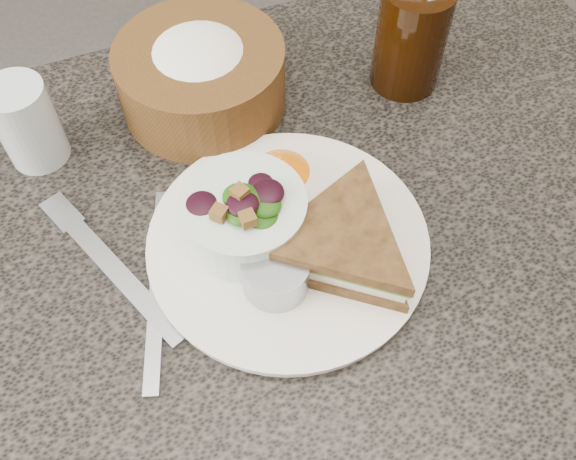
% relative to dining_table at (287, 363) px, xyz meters
% --- Properties ---
extents(floor, '(6.00, 6.00, 0.00)m').
position_rel_dining_table_xyz_m(floor, '(0.00, 0.00, -0.38)').
color(floor, '#454240').
rests_on(floor, ground).
extents(dining_table, '(1.00, 0.70, 0.75)m').
position_rel_dining_table_xyz_m(dining_table, '(0.00, 0.00, 0.00)').
color(dining_table, black).
rests_on(dining_table, floor).
extents(dinner_plate, '(0.29, 0.29, 0.01)m').
position_rel_dining_table_xyz_m(dinner_plate, '(-0.01, -0.02, 0.38)').
color(dinner_plate, silver).
rests_on(dinner_plate, dining_table).
extents(sandwich, '(0.25, 0.25, 0.05)m').
position_rel_dining_table_xyz_m(sandwich, '(0.03, -0.06, 0.41)').
color(sandwich, brown).
rests_on(sandwich, dinner_plate).
extents(salad_bowl, '(0.15, 0.15, 0.07)m').
position_rel_dining_table_xyz_m(salad_bowl, '(-0.04, 0.01, 0.42)').
color(salad_bowl, silver).
rests_on(salad_bowl, dinner_plate).
extents(dressing_ramekin, '(0.07, 0.07, 0.04)m').
position_rel_dining_table_xyz_m(dressing_ramekin, '(-0.04, -0.06, 0.41)').
color(dressing_ramekin, '#9399A1').
rests_on(dressing_ramekin, dinner_plate).
extents(orange_wedge, '(0.08, 0.08, 0.03)m').
position_rel_dining_table_xyz_m(orange_wedge, '(0.02, 0.06, 0.40)').
color(orange_wedge, orange).
rests_on(orange_wedge, dinner_plate).
extents(fork, '(0.09, 0.20, 0.01)m').
position_rel_dining_table_xyz_m(fork, '(-0.18, 0.01, 0.38)').
color(fork, '#9DA1A6').
rests_on(fork, dining_table).
extents(knife, '(0.09, 0.22, 0.00)m').
position_rel_dining_table_xyz_m(knife, '(-0.15, -0.02, 0.38)').
color(knife, '#A3A7AF').
rests_on(knife, dining_table).
extents(bread_basket, '(0.23, 0.23, 0.11)m').
position_rel_dining_table_xyz_m(bread_basket, '(-0.02, 0.21, 0.43)').
color(bread_basket, brown).
rests_on(bread_basket, dining_table).
extents(cola_glass, '(0.11, 0.11, 0.14)m').
position_rel_dining_table_xyz_m(cola_glass, '(0.22, 0.15, 0.45)').
color(cola_glass, black).
rests_on(cola_glass, dining_table).
extents(water_glass, '(0.07, 0.07, 0.10)m').
position_rel_dining_table_xyz_m(water_glass, '(-0.22, 0.20, 0.43)').
color(water_glass, '#B3BFC6').
rests_on(water_glass, dining_table).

